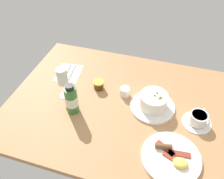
{
  "coord_description": "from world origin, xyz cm",
  "views": [
    {
      "loc": [
        -20.89,
        77.09,
        86.06
      ],
      "look_at": [
        3.81,
        -3.88,
        4.87
      ],
      "focal_mm": 36.77,
      "sensor_mm": 36.0,
      "label": 1
    }
  ],
  "objects": [
    {
      "name": "ground_plane",
      "position": [
        0.0,
        0.0,
        -1.5
      ],
      "size": [
        110.0,
        84.0,
        3.0
      ],
      "primitive_type": "cube",
      "color": "#B27F51"
    },
    {
      "name": "porridge_bowl",
      "position": [
        -17.8,
        -2.27,
        4.01
      ],
      "size": [
        22.27,
        22.27,
        9.31
      ],
      "color": "white",
      "rests_on": "ground_plane"
    },
    {
      "name": "sauce_bottle_green",
      "position": [
        19.25,
        11.1,
        7.65
      ],
      "size": [
        6.08,
        6.08,
        16.83
      ],
      "color": "#337233",
      "rests_on": "ground_plane"
    },
    {
      "name": "coffee_cup",
      "position": [
        -39.44,
        1.35,
        2.75
      ],
      "size": [
        13.7,
        13.7,
        6.05
      ],
      "color": "white",
      "rests_on": "ground_plane"
    },
    {
      "name": "wine_glass",
      "position": [
        27.49,
        2.46,
        11.94
      ],
      "size": [
        6.37,
        6.37,
        17.5
      ],
      "color": "white",
      "rests_on": "ground_plane"
    },
    {
      "name": "creamer_jug",
      "position": [
        -2.41,
        -6.69,
        2.49
      ],
      "size": [
        6.21,
        5.16,
        5.44
      ],
      "color": "white",
      "rests_on": "ground_plane"
    },
    {
      "name": "breakfast_plate",
      "position": [
        -30.02,
        23.5,
        0.92
      ],
      "size": [
        24.65,
        24.65,
        3.7
      ],
      "color": "white",
      "rests_on": "ground_plane"
    },
    {
      "name": "cutlery_setting",
      "position": [
        33.62,
        -14.12,
        0.26
      ],
      "size": [
        15.49,
        18.22,
        0.9
      ],
      "color": "white",
      "rests_on": "ground_plane"
    },
    {
      "name": "jam_jar",
      "position": [
        12.48,
        -7.65,
        2.45
      ],
      "size": [
        5.52,
        5.52,
        4.83
      ],
      "color": "#4C2F0F",
      "rests_on": "ground_plane"
    }
  ]
}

